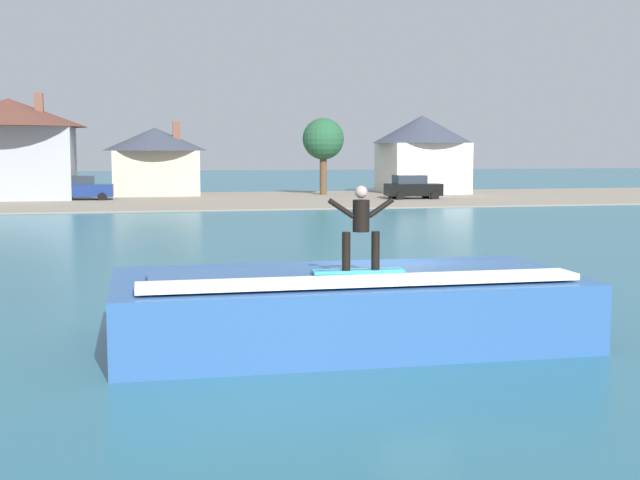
% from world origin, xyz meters
% --- Properties ---
extents(ground_plane, '(260.00, 260.00, 0.00)m').
position_xyz_m(ground_plane, '(0.00, 0.00, 0.00)').
color(ground_plane, '#276175').
extents(wave_crest, '(9.16, 4.43, 1.51)m').
position_xyz_m(wave_crest, '(-1.28, -1.49, 0.71)').
color(wave_crest, '#2D5896').
rests_on(wave_crest, ground_plane).
extents(surfboard, '(1.76, 0.47, 0.06)m').
position_xyz_m(surfboard, '(-1.24, -2.27, 1.55)').
color(surfboard, '#33A5CC').
rests_on(surfboard, wave_crest).
extents(surfer, '(1.29, 0.32, 1.60)m').
position_xyz_m(surfer, '(-1.19, -2.32, 2.47)').
color(surfer, black).
rests_on(surfer, surfboard).
extents(shoreline_bank, '(120.00, 20.91, 0.09)m').
position_xyz_m(shoreline_bank, '(0.00, 45.02, 0.05)').
color(shoreline_bank, gray).
rests_on(shoreline_bank, ground_plane).
extents(car_near_shore, '(4.52, 2.04, 1.86)m').
position_xyz_m(car_near_shore, '(-9.52, 46.70, 0.95)').
color(car_near_shore, navy).
rests_on(car_near_shore, ground_plane).
extents(car_far_shore, '(4.08, 2.24, 1.86)m').
position_xyz_m(car_far_shore, '(14.73, 43.05, 0.95)').
color(car_far_shore, black).
rests_on(car_far_shore, ground_plane).
extents(house_with_chimney, '(11.21, 11.21, 7.87)m').
position_xyz_m(house_with_chimney, '(-14.59, 48.71, 4.43)').
color(house_with_chimney, '#9EA3AD').
rests_on(house_with_chimney, ground_plane).
extents(house_gabled_white, '(8.45, 8.45, 6.60)m').
position_xyz_m(house_gabled_white, '(18.26, 51.29, 3.68)').
color(house_gabled_white, silver).
rests_on(house_gabled_white, ground_plane).
extents(house_small_cottage, '(8.35, 8.35, 5.99)m').
position_xyz_m(house_small_cottage, '(-3.96, 52.42, 3.14)').
color(house_small_cottage, beige).
rests_on(house_small_cottage, ground_plane).
extents(tree_tall_bare, '(3.35, 3.35, 6.29)m').
position_xyz_m(tree_tall_bare, '(9.35, 49.79, 4.53)').
color(tree_tall_bare, brown).
rests_on(tree_tall_bare, ground_plane).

